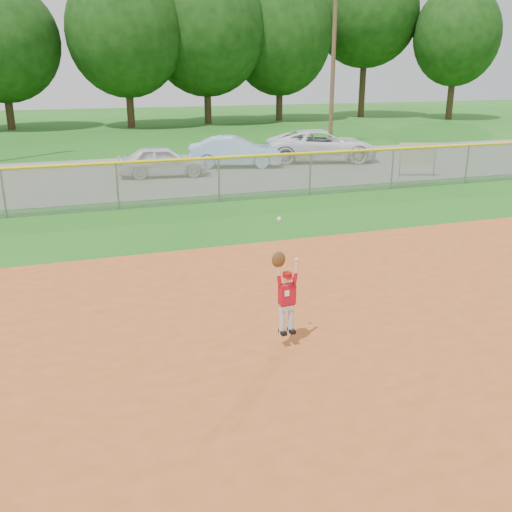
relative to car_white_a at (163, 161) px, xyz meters
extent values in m
plane|color=#1C5A14|center=(0.94, -15.32, -0.66)|extent=(120.00, 120.00, 0.00)
cube|color=#A74B1E|center=(0.94, -18.32, -0.64)|extent=(24.00, 16.00, 0.04)
cube|color=slate|center=(0.94, 0.68, -0.64)|extent=(44.00, 10.00, 0.03)
imported|color=silver|center=(0.00, 0.00, 0.00)|extent=(3.81, 1.82, 1.26)
imported|color=#91BDD8|center=(3.52, 1.32, 0.06)|extent=(4.39, 2.49, 1.37)
imported|color=white|center=(7.98, 1.56, 0.12)|extent=(5.85, 3.87, 1.49)
cylinder|color=gray|center=(9.25, -3.29, -0.13)|extent=(0.05, 0.05, 1.06)
cylinder|color=gray|center=(10.59, -3.74, -0.13)|extent=(0.05, 0.05, 1.06)
cube|color=beige|center=(9.92, -3.51, 0.31)|extent=(1.52, 0.55, 0.88)
cube|color=gray|center=(0.94, -5.32, 0.09)|extent=(40.00, 0.03, 1.50)
cylinder|color=yellow|center=(0.94, -5.32, 0.84)|extent=(40.00, 0.10, 0.10)
cylinder|color=gray|center=(-5.73, -5.32, 0.09)|extent=(0.06, 0.06, 1.50)
cylinder|color=gray|center=(-2.40, -5.32, 0.09)|extent=(0.06, 0.06, 1.50)
cylinder|color=gray|center=(0.94, -5.32, 0.09)|extent=(0.06, 0.06, 1.50)
cylinder|color=gray|center=(4.27, -5.32, 0.09)|extent=(0.06, 0.06, 1.50)
cylinder|color=gray|center=(7.60, -5.32, 0.09)|extent=(0.06, 0.06, 1.50)
cylinder|color=gray|center=(10.94, -5.32, 0.09)|extent=(0.06, 0.06, 1.50)
cylinder|color=#4C3823|center=(10.94, 6.68, 3.84)|extent=(0.24, 0.24, 9.00)
cylinder|color=#422D1C|center=(-7.14, 22.85, 1.40)|extent=(0.56, 0.56, 4.11)
ellipsoid|color=#193F0F|center=(-7.14, 22.85, 5.41)|extent=(8.19, 8.19, 8.39)
cylinder|color=#422D1C|center=(1.47, 21.83, 1.66)|extent=(0.56, 0.56, 4.64)
ellipsoid|color=#193F0F|center=(1.47, 21.83, 6.20)|extent=(8.57, 8.57, 9.43)
cylinder|color=#422D1C|center=(7.85, 23.03, 1.79)|extent=(0.56, 0.56, 4.89)
ellipsoid|color=#193F0F|center=(7.85, 23.03, 6.57)|extent=(9.41, 9.41, 10.28)
cylinder|color=#422D1C|center=(14.37, 23.70, 1.73)|extent=(0.56, 0.56, 4.78)
ellipsoid|color=#193F0F|center=(14.37, 23.70, 6.41)|extent=(8.62, 8.62, 10.06)
cylinder|color=#422D1C|center=(22.86, 24.62, 2.34)|extent=(0.56, 0.56, 5.99)
ellipsoid|color=#193F0F|center=(22.86, 24.62, 8.19)|extent=(9.18, 9.18, 9.14)
cylinder|color=#422D1C|center=(28.97, 19.83, 1.69)|extent=(0.56, 0.56, 4.69)
ellipsoid|color=#193F0F|center=(28.97, 19.83, 6.28)|extent=(7.23, 7.23, 8.32)
cylinder|color=silver|center=(-0.95, -15.89, -0.17)|extent=(0.10, 0.10, 0.43)
cylinder|color=silver|center=(-0.80, -15.88, -0.17)|extent=(0.10, 0.10, 0.43)
cube|color=black|center=(-0.95, -15.91, -0.36)|extent=(0.10, 0.18, 0.06)
cube|color=black|center=(-0.79, -15.90, -0.36)|extent=(0.10, 0.18, 0.06)
cube|color=silver|center=(-0.87, -15.88, 0.07)|extent=(0.23, 0.13, 0.09)
cube|color=maroon|center=(-0.87, -15.88, 0.12)|extent=(0.24, 0.14, 0.03)
cube|color=#AE0C1B|center=(-0.87, -15.88, 0.28)|extent=(0.26, 0.15, 0.33)
cube|color=white|center=(-0.90, -15.96, 0.32)|extent=(0.08, 0.01, 0.09)
sphere|color=beige|center=(-0.87, -15.88, 0.56)|extent=(0.15, 0.15, 0.15)
cylinder|color=#9B0B09|center=(-0.87, -15.88, 0.60)|extent=(0.16, 0.16, 0.07)
cube|color=#9B0B09|center=(-0.87, -15.96, 0.57)|extent=(0.12, 0.09, 0.01)
cylinder|color=#AE0C1B|center=(-1.01, -15.89, 0.53)|extent=(0.09, 0.06, 0.18)
cylinder|color=beige|center=(-1.03, -15.89, 0.71)|extent=(0.07, 0.05, 0.19)
ellipsoid|color=#4C2D14|center=(-1.03, -15.89, 0.87)|extent=(0.23, 0.11, 0.26)
sphere|color=white|center=(-1.03, -15.89, 1.52)|extent=(0.07, 0.07, 0.07)
cylinder|color=#AE0C1B|center=(-0.74, -15.87, 0.53)|extent=(0.09, 0.06, 0.18)
cylinder|color=beige|center=(-0.72, -15.87, 0.71)|extent=(0.07, 0.05, 0.19)
sphere|color=beige|center=(-0.72, -15.87, 0.83)|extent=(0.07, 0.07, 0.07)
camera|label=1|loc=(-4.05, -23.59, 3.66)|focal=40.00mm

